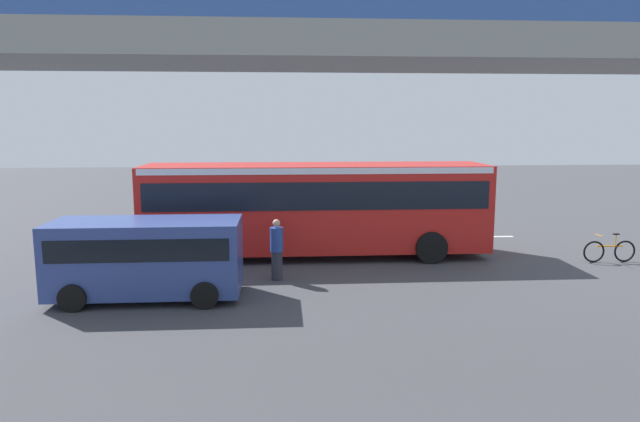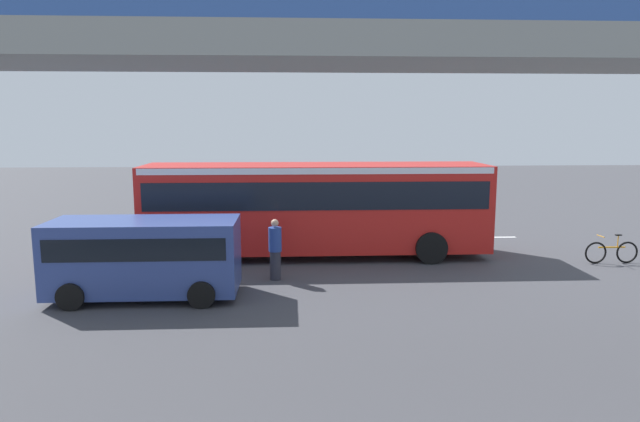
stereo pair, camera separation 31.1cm
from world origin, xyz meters
name	(u,v)px [view 2 (the right image)]	position (x,y,z in m)	size (l,w,h in m)	color
ground	(347,251)	(0.00, 0.00, 0.00)	(80.00, 80.00, 0.00)	#424247
city_bus	(316,202)	(1.16, 0.69, 1.88)	(11.54, 2.85, 3.15)	red
parked_van	(145,253)	(5.81, 5.10, 1.18)	(4.80, 2.17, 2.05)	#33478C
bicycle_orange	(611,252)	(-8.40, 2.25, 0.37)	(1.77, 0.44, 0.96)	black
pedestrian	(275,250)	(2.48, 3.61, 0.89)	(0.38, 0.38, 1.79)	#2D2D38
traffic_sign	(409,187)	(-2.88, -3.36, 1.89)	(0.08, 0.60, 2.80)	slate
lane_dash_leftmost	(491,237)	(-6.00, -2.12, 0.00)	(2.00, 0.20, 0.01)	silver
lane_dash_left	(392,238)	(-2.00, -2.12, 0.00)	(2.00, 0.20, 0.01)	silver
lane_dash_centre	(291,239)	(2.00, -2.12, 0.00)	(2.00, 0.20, 0.01)	silver
lane_dash_right	(189,240)	(6.00, -2.12, 0.00)	(2.00, 0.20, 0.01)	silver
pedestrian_overpass	(414,78)	(0.00, 10.35, 5.25)	(28.44, 2.60, 7.04)	gray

